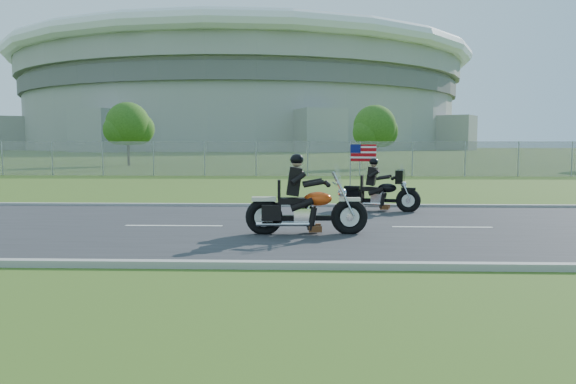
{
  "coord_description": "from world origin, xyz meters",
  "views": [
    {
      "loc": [
        1.03,
        -12.43,
        1.9
      ],
      "look_at": [
        0.58,
        0.0,
        0.82
      ],
      "focal_mm": 35.0,
      "sensor_mm": 36.0,
      "label": 1
    }
  ],
  "objects": [
    {
      "name": "ground",
      "position": [
        0.0,
        0.0,
        0.0
      ],
      "size": [
        420.0,
        420.0,
        0.0
      ],
      "primitive_type": "plane",
      "color": "#344A17",
      "rests_on": "ground"
    },
    {
      "name": "fence",
      "position": [
        -5.0,
        20.0,
        1.0
      ],
      "size": [
        60.0,
        0.03,
        2.0
      ],
      "primitive_type": "cube",
      "color": "gray",
      "rests_on": "ground"
    },
    {
      "name": "tree_fence_near",
      "position": [
        6.04,
        30.04,
        2.97
      ],
      "size": [
        3.52,
        3.28,
        4.75
      ],
      "color": "#382316",
      "rests_on": "ground"
    },
    {
      "name": "motorcycle_lead",
      "position": [
        0.96,
        -1.0,
        0.54
      ],
      "size": [
        2.53,
        0.67,
        1.7
      ],
      "rotation": [
        0.0,
        0.0,
        0.05
      ],
      "color": "black",
      "rests_on": "ground"
    },
    {
      "name": "motorcycle_follow",
      "position": [
        2.99,
        3.01,
        0.51
      ],
      "size": [
        2.18,
        0.97,
        1.85
      ],
      "rotation": [
        0.0,
        0.0,
        -0.25
      ],
      "color": "black",
      "rests_on": "ground"
    },
    {
      "name": "road",
      "position": [
        0.0,
        0.0,
        0.02
      ],
      "size": [
        120.0,
        8.0,
        0.04
      ],
      "primitive_type": "cube",
      "color": "#28282B",
      "rests_on": "ground"
    },
    {
      "name": "stadium",
      "position": [
        -20.0,
        170.0,
        15.58
      ],
      "size": [
        140.4,
        140.4,
        29.2
      ],
      "color": "#A3A099",
      "rests_on": "ground"
    },
    {
      "name": "curb_south",
      "position": [
        0.0,
        -4.05,
        0.05
      ],
      "size": [
        120.0,
        0.18,
        0.12
      ],
      "primitive_type": "cube",
      "color": "#9E9B93",
      "rests_on": "ground"
    },
    {
      "name": "tree_fence_mid",
      "position": [
        -13.95,
        34.04,
        3.3
      ],
      "size": [
        3.96,
        3.69,
        5.3
      ],
      "color": "#382316",
      "rests_on": "ground"
    },
    {
      "name": "curb_north",
      "position": [
        0.0,
        4.05,
        0.05
      ],
      "size": [
        120.0,
        0.18,
        0.12
      ],
      "primitive_type": "cube",
      "color": "#9E9B93",
      "rests_on": "ground"
    }
  ]
}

